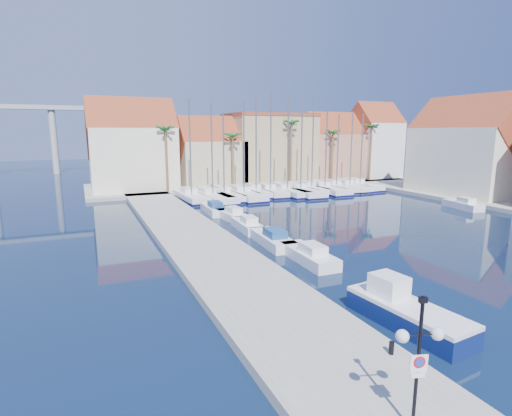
{
  "coord_description": "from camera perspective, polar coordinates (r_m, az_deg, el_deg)",
  "views": [
    {
      "loc": [
        -17.27,
        -15.0,
        9.01
      ],
      "look_at": [
        -4.65,
        13.63,
        3.0
      ],
      "focal_mm": 28.0,
      "sensor_mm": 36.0,
      "label": 1
    }
  ],
  "objects": [
    {
      "name": "ground",
      "position": [
        24.58,
        23.89,
        -11.6
      ],
      "size": [
        260.0,
        260.0,
        0.0
      ],
      "primitive_type": "plane",
      "color": "black",
      "rests_on": "ground"
    },
    {
      "name": "quay_west",
      "position": [
        30.94,
        -7.33,
        -5.66
      ],
      "size": [
        6.0,
        77.0,
        0.5
      ],
      "primitive_type": "cube",
      "color": "gray",
      "rests_on": "ground"
    },
    {
      "name": "shore_north",
      "position": [
        69.21,
        -0.37,
        3.6
      ],
      "size": [
        54.0,
        16.0,
        0.5
      ],
      "primitive_type": "cube",
      "color": "gray",
      "rests_on": "ground"
    },
    {
      "name": "lamp_post",
      "position": [
        12.51,
        22.31,
        -17.6
      ],
      "size": [
        1.36,
        0.66,
        4.13
      ],
      "rotation": [
        0.0,
        0.0,
        -0.29
      ],
      "color": "black",
      "rests_on": "quay_west"
    },
    {
      "name": "bollard",
      "position": [
        17.22,
        18.78,
        -18.39
      ],
      "size": [
        0.2,
        0.2,
        0.51
      ],
      "primitive_type": "cylinder",
      "color": "black",
      "rests_on": "quay_west"
    },
    {
      "name": "fishing_boat",
      "position": [
        20.62,
        20.47,
        -13.59
      ],
      "size": [
        2.6,
        6.26,
        2.13
      ],
      "rotation": [
        0.0,
        0.0,
        0.1
      ],
      "color": "#0E1C54",
      "rests_on": "ground"
    },
    {
      "name": "motorboat_west_0",
      "position": [
        28.43,
        7.6,
        -6.63
      ],
      "size": [
        1.95,
        5.73,
        1.4
      ],
      "rotation": [
        0.0,
        0.0,
        -0.02
      ],
      "color": "white",
      "rests_on": "ground"
    },
    {
      "name": "motorboat_west_1",
      "position": [
        32.32,
        2.37,
        -4.39
      ],
      "size": [
        2.2,
        5.99,
        1.4
      ],
      "rotation": [
        0.0,
        0.0,
        -0.05
      ],
      "color": "white",
      "rests_on": "ground"
    },
    {
      "name": "motorboat_west_2",
      "position": [
        36.98,
        -1.23,
        -2.42
      ],
      "size": [
        1.89,
        5.16,
        1.4
      ],
      "rotation": [
        0.0,
        0.0,
        -0.05
      ],
      "color": "white",
      "rests_on": "ground"
    },
    {
      "name": "motorboat_west_3",
      "position": [
        41.52,
        -3.48,
        -0.96
      ],
      "size": [
        2.19,
        5.42,
        1.4
      ],
      "rotation": [
        0.0,
        0.0,
        0.1
      ],
      "color": "white",
      "rests_on": "ground"
    },
    {
      "name": "motorboat_west_4",
      "position": [
        44.96,
        -6.01,
        -0.09
      ],
      "size": [
        2.13,
        5.78,
        1.4
      ],
      "rotation": [
        0.0,
        0.0,
        -0.05
      ],
      "color": "white",
      "rests_on": "ground"
    },
    {
      "name": "motorboat_east_1",
      "position": [
        53.29,
        27.48,
        0.46
      ],
      "size": [
        2.44,
        5.34,
        1.4
      ],
      "rotation": [
        0.0,
        0.0,
        -0.16
      ],
      "color": "white",
      "rests_on": "ground"
    },
    {
      "name": "sailboat_0",
      "position": [
        53.58,
        -9.35,
        1.7
      ],
      "size": [
        2.92,
        9.54,
        13.08
      ],
      "rotation": [
        0.0,
        0.0,
        0.04
      ],
      "color": "white",
      "rests_on": "ground"
    },
    {
      "name": "sailboat_1",
      "position": [
        53.79,
        -6.45,
        1.77
      ],
      "size": [
        3.83,
        12.13,
        12.61
      ],
      "rotation": [
        0.0,
        0.0,
        0.06
      ],
      "color": "white",
      "rests_on": "ground"
    },
    {
      "name": "sailboat_2",
      "position": [
        54.82,
        -4.8,
        1.97
      ],
      "size": [
        3.24,
        10.92,
        11.51
      ],
      "rotation": [
        0.0,
        0.0,
        0.04
      ],
      "color": "white",
      "rests_on": "ground"
    },
    {
      "name": "sailboat_3",
      "position": [
        55.14,
        -1.95,
        2.06
      ],
      "size": [
        2.97,
        11.21,
        13.0
      ],
      "rotation": [
        0.0,
        0.0,
        0.0
      ],
      "color": "white",
      "rests_on": "ground"
    },
    {
      "name": "sailboat_4",
      "position": [
        56.94,
        -0.17,
        2.41
      ],
      "size": [
        2.44,
        8.68,
        13.73
      ],
      "rotation": [
        0.0,
        0.0,
        -0.02
      ],
      "color": "white",
      "rests_on": "ground"
    },
    {
      "name": "sailboat_5",
      "position": [
        57.42,
        1.87,
        2.48
      ],
      "size": [
        2.82,
        9.16,
        14.38
      ],
      "rotation": [
        0.0,
        0.0,
        -0.05
      ],
      "color": "white",
      "rests_on": "ground"
    },
    {
      "name": "sailboat_6",
      "position": [
        58.16,
        4.17,
        2.52
      ],
      "size": [
        3.33,
        10.7,
        13.53
      ],
      "rotation": [
        0.0,
        0.0,
        0.05
      ],
      "color": "white",
      "rests_on": "ground"
    },
    {
      "name": "sailboat_7",
      "position": [
        58.68,
        6.08,
        2.53
      ],
      "size": [
        3.71,
        11.91,
        12.51
      ],
      "rotation": [
        0.0,
        0.0,
        -0.05
      ],
      "color": "white",
      "rests_on": "ground"
    },
    {
      "name": "sailboat_8",
      "position": [
        60.5,
        7.7,
        2.82
      ],
      "size": [
        2.51,
        9.03,
        14.45
      ],
      "rotation": [
        0.0,
        0.0,
        -0.01
      ],
      "color": "white",
      "rests_on": "ground"
    },
    {
      "name": "sailboat_9",
      "position": [
        61.3,
        9.47,
        2.82
      ],
      "size": [
        3.31,
        11.61,
        13.95
      ],
      "rotation": [
        0.0,
        0.0,
        -0.02
      ],
      "color": "white",
      "rests_on": "ground"
    },
    {
      "name": "sailboat_10",
      "position": [
        62.97,
        11.13,
        2.97
      ],
      "size": [
        2.76,
        9.68,
        11.56
      ],
      "rotation": [
        0.0,
        0.0,
        -0.02
      ],
      "color": "white",
      "rests_on": "ground"
    },
    {
      "name": "sailboat_11",
      "position": [
        64.14,
        12.94,
        3.05
      ],
      "size": [
        2.59,
        9.48,
        12.04
      ],
      "rotation": [
        0.0,
        0.0,
        0.01
      ],
      "color": "white",
      "rests_on": "ground"
    },
    {
      "name": "sailboat_12",
      "position": [
        66.02,
        14.31,
        3.19
      ],
      "size": [
        2.84,
        10.14,
        11.75
      ],
      "rotation": [
        0.0,
        0.0,
        -0.02
      ],
      "color": "white",
      "rests_on": "ground"
    },
    {
      "name": "building_0",
      "position": [
        62.48,
        -17.26,
        8.11
      ],
      "size": [
        12.3,
        9.0,
        13.5
      ],
      "color": "beige",
      "rests_on": "shore_north"
    },
    {
      "name": "building_1",
      "position": [
        65.03,
        -6.56,
        7.53
      ],
      "size": [
        10.3,
        8.0,
        11.0
      ],
      "color": "tan",
      "rests_on": "shore_north"
    },
    {
      "name": "building_2",
      "position": [
        69.95,
        1.9,
        8.61
      ],
      "size": [
        14.2,
        10.2,
        11.5
      ],
      "color": "tan",
      "rests_on": "shore_north"
    },
    {
      "name": "building_3",
      "position": [
        75.1,
        10.61,
        8.28
      ],
      "size": [
        10.3,
        8.0,
        12.0
      ],
      "color": "#B2715A",
      "rests_on": "shore_north"
    },
    {
      "name": "building_4",
      "position": [
        79.71,
        16.47,
        8.96
      ],
      "size": [
        8.3,
        8.0,
        14.0
      ],
      "color": "white",
      "rests_on": "shore_north"
    },
    {
      "name": "building_6",
      "position": [
        62.89,
        28.08,
        7.34
      ],
      "size": [
        9.0,
        14.3,
        13.5
      ],
      "color": "beige",
      "rests_on": "shore_east"
    },
    {
      "name": "palm_0",
      "position": [
        58.1,
        -12.82,
        10.67
      ],
      "size": [
        2.6,
        2.6,
        10.15
      ],
      "color": "brown",
      "rests_on": "shore_north"
    },
    {
      "name": "palm_1",
      "position": [
        60.85,
        -3.37,
        10.03
      ],
      "size": [
        2.6,
        2.6,
        9.15
      ],
      "color": "brown",
      "rests_on": "shore_north"
    },
    {
      "name": "palm_2",
      "position": [
        65.02,
        5.07,
        11.72
      ],
      "size": [
        2.6,
        2.6,
        11.15
      ],
      "color": "brown",
      "rests_on": "shore_north"
    },
    {
      "name": "palm_3",
      "position": [
        69.22,
        10.96,
        10.34
      ],
      "size": [
        2.6,
        2.6,
        9.65
      ],
      "color": "brown",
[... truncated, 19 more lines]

